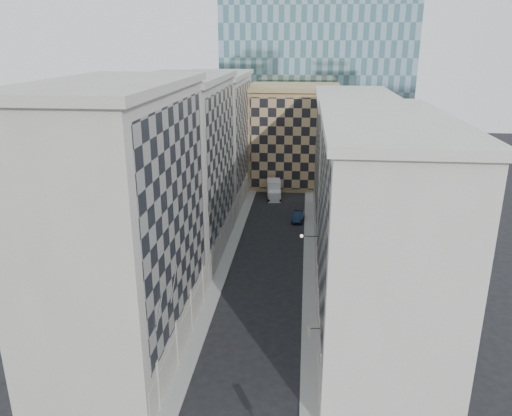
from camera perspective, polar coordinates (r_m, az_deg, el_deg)
The scene contains 14 objects.
sidewalk_west at distance 63.82m, azimuth -3.41°, elevation -6.01°, with size 1.50×100.00×0.15m, color gray.
sidewalk_east at distance 63.11m, azimuth 6.11°, elevation -6.38°, with size 1.50×100.00×0.15m, color gray.
bldg_left_a at distance 43.74m, azimuth -14.96°, elevation -1.81°, with size 10.80×22.80×23.70m.
bldg_left_b at distance 64.00m, azimuth -8.18°, elevation 4.58°, with size 10.80×22.80×22.70m.
bldg_left_c at distance 85.13m, azimuth -4.67°, elevation 7.84°, with size 10.80×22.80×21.70m.
bldg_right_a at distance 45.76m, azimuth 13.62°, elevation -2.80°, with size 10.80×26.80×20.70m.
bldg_right_b at distance 71.56m, azimuth 10.90°, elevation 4.70°, with size 10.80×28.80×19.70m.
tan_block at distance 96.72m, azimuth 4.34°, elevation 8.30°, with size 16.80×14.80×18.80m.
church_tower at distance 109.35m, azimuth 3.69°, elevation 18.72°, with size 7.20×7.20×51.50m.
flagpoles_left at distance 39.45m, azimuth -10.12°, elevation -9.85°, with size 0.10×6.33×2.33m.
bracket_lamp at distance 55.17m, azimuth 5.42°, elevation -3.20°, with size 1.98×0.36×0.36m.
box_truck at distance 88.61m, azimuth 2.06°, elevation 2.00°, with size 2.86×5.80×3.07m.
dark_car at distance 77.66m, azimuth 4.83°, elevation -0.95°, with size 1.54×4.43×1.46m, color #0E1C34.
shop_sign at distance 42.50m, azimuth 6.16°, elevation -13.91°, with size 0.99×0.68×0.76m.
Camera 1 is at (4.32, -27.27, 26.58)m, focal length 35.00 mm.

